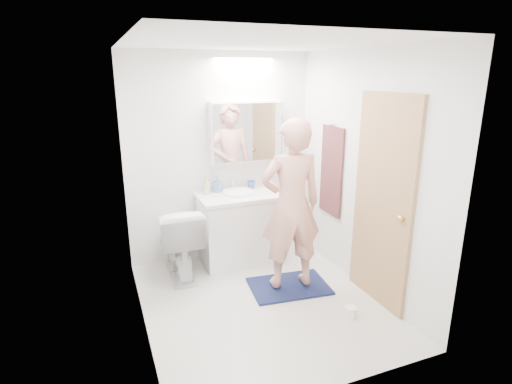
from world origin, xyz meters
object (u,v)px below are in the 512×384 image
medicine_cabinet (247,132)px  toilet (179,241)px  soap_bottle_b (217,184)px  toothbrush_cup (251,185)px  person (291,205)px  soap_bottle_a (207,185)px  toilet_paper_roll (350,312)px  vanity_cabinet (240,229)px

medicine_cabinet → toilet: size_ratio=1.09×
soap_bottle_b → toothbrush_cup: size_ratio=1.81×
person → soap_bottle_b: person is taller
soap_bottle_a → toilet_paper_roll: soap_bottle_a is taller
vanity_cabinet → toothbrush_cup: toothbrush_cup is taller
toilet_paper_roll → soap_bottle_b: bearing=113.7°
medicine_cabinet → soap_bottle_a: medicine_cabinet is taller
person → toilet_paper_roll: 1.14m
vanity_cabinet → toilet_paper_roll: (0.54, -1.51, -0.34)m
toilet → soap_bottle_b: 0.80m
person → soap_bottle_b: 1.09m
soap_bottle_b → toothbrush_cup: 0.41m
medicine_cabinet → person: 1.19m
soap_bottle_a → soap_bottle_b: size_ratio=1.08×
toilet → toothbrush_cup: bearing=-161.7°
soap_bottle_b → toilet: bearing=-151.2°
soap_bottle_b → toothbrush_cup: soap_bottle_b is taller
toilet → vanity_cabinet: bearing=-169.0°
medicine_cabinet → soap_bottle_a: bearing=-173.3°
soap_bottle_a → toothbrush_cup: (0.55, 0.01, -0.05)m
toilet → toothbrush_cup: size_ratio=7.78×
vanity_cabinet → medicine_cabinet: medicine_cabinet is taller
toothbrush_cup → toilet_paper_roll: toothbrush_cup is taller
vanity_cabinet → toothbrush_cup: (0.20, 0.16, 0.48)m
soap_bottle_a → toothbrush_cup: soap_bottle_a is taller
soap_bottle_a → toothbrush_cup: bearing=1.0°
vanity_cabinet → person: person is taller
person → soap_bottle_a: bearing=-51.9°
toothbrush_cup → soap_bottle_a: bearing=-179.0°
medicine_cabinet → soap_bottle_b: bearing=-175.4°
vanity_cabinet → toothbrush_cup: 0.54m
person → soap_bottle_b: size_ratio=9.11×
soap_bottle_a → soap_bottle_b: soap_bottle_a is taller
vanity_cabinet → soap_bottle_a: size_ratio=4.40×
medicine_cabinet → soap_bottle_b: medicine_cabinet is taller
vanity_cabinet → soap_bottle_b: size_ratio=4.77×
medicine_cabinet → toothbrush_cup: (0.03, -0.05, -0.63)m
vanity_cabinet → toilet: size_ratio=1.11×
vanity_cabinet → soap_bottle_a: 0.65m
vanity_cabinet → toilet_paper_roll: size_ratio=8.18×
person → toilet: bearing=-28.7°
toilet → toothbrush_cup: (0.95, 0.28, 0.46)m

